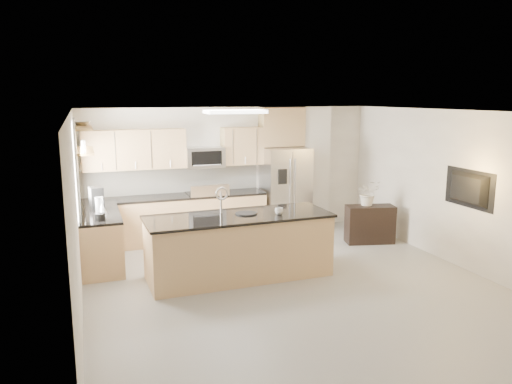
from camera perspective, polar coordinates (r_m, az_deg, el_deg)
name	(u,v)px	position (r m, az deg, el deg)	size (l,w,h in m)	color
floor	(293,286)	(7.67, 4.21, -10.67)	(6.50, 6.50, 0.00)	gray
ceiling	(295,112)	(7.14, 4.50, 9.13)	(6.00, 6.50, 0.02)	white
wall_back	(231,171)	(10.31, -2.89, 2.43)	(6.00, 0.02, 2.60)	silver
wall_front	(446,277)	(4.62, 20.88, -9.04)	(6.00, 0.02, 2.60)	silver
wall_left	(76,218)	(6.71, -19.89, -2.83)	(0.02, 6.50, 2.60)	silver
wall_right	(460,189)	(8.91, 22.32, 0.28)	(0.02, 6.50, 2.60)	silver
back_counter	(176,218)	(9.89, -9.15, -2.95)	(3.55, 0.66, 1.44)	tan
left_counter	(101,240)	(8.71, -17.32, -5.30)	(0.66, 1.50, 0.92)	tan
range	(207,216)	(10.00, -5.61, -2.70)	(0.76, 0.64, 1.14)	black
upper_cabinets	(168,148)	(9.80, -10.00, 4.93)	(3.50, 0.33, 0.75)	tan
microwave	(205,157)	(9.91, -5.91, 3.97)	(0.76, 0.40, 0.40)	silver
refrigerator	(285,190)	(10.38, 3.34, 0.19)	(0.92, 0.78, 1.78)	silver
partition_column	(314,168)	(10.82, 6.63, 2.77)	(0.60, 0.30, 2.60)	silver
window	(77,170)	(8.46, -19.82, 2.33)	(0.04, 1.15, 1.65)	white
shelf_lower	(84,151)	(8.53, -19.09, 4.47)	(0.30, 1.20, 0.04)	olive
shelf_upper	(82,128)	(8.50, -19.25, 6.95)	(0.30, 1.20, 0.04)	olive
ceiling_fixture	(235,112)	(8.50, -2.41, 9.16)	(1.00, 0.50, 0.06)	white
island	(239,246)	(7.88, -1.96, -6.18)	(2.92, 1.11, 1.42)	tan
credenza	(370,224)	(9.96, 12.89, -3.61)	(0.92, 0.39, 0.73)	black
cup	(279,211)	(7.80, 2.65, -2.19)	(0.13, 0.13, 0.10)	silver
platter	(246,213)	(7.82, -1.14, -2.46)	(0.34, 0.34, 0.02)	black
blender	(100,210)	(8.09, -17.44, -2.01)	(0.16, 0.16, 0.37)	black
kettle	(102,209)	(8.48, -17.17, -1.84)	(0.18, 0.18, 0.22)	silver
coffee_maker	(97,199)	(8.86, -17.76, -0.76)	(0.25, 0.28, 0.39)	black
bowl	(82,123)	(8.87, -19.29, 7.50)	(0.37, 0.37, 0.09)	silver
flower_vase	(368,187)	(9.84, 12.69, 0.61)	(0.66, 0.58, 0.74)	beige
television	(465,189)	(8.70, 22.77, 0.33)	(1.08, 0.14, 0.62)	black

